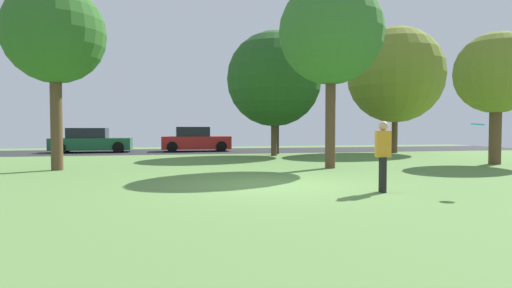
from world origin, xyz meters
TOP-DOWN VIEW (x-y plane):
  - ground_plane at (0.00, 0.00)m, footprint 44.00×44.00m
  - road_strip at (0.00, 16.00)m, footprint 44.00×6.40m
  - maple_tree_near at (3.09, 3.96)m, footprint 3.70×3.70m
  - oak_tree_right at (10.15, 4.10)m, footprint 3.21×3.21m
  - birch_tree_lone at (-6.30, 5.25)m, footprint 3.34×3.34m
  - maple_tree_far at (2.82, 10.85)m, footprint 4.91×4.91m
  - oak_tree_left at (10.29, 11.72)m, footprint 5.50×5.50m
  - person_thrower at (2.09, -1.50)m, footprint 0.37×0.30m
  - frisbee_disc at (4.01, -2.09)m, footprint 0.34×0.34m
  - parked_car_green at (-7.08, 16.11)m, footprint 4.52×2.08m
  - parked_car_red at (-0.92, 15.92)m, footprint 4.22×1.95m
  - street_lamp_post at (3.40, 12.20)m, footprint 0.14×0.14m

SIDE VIEW (x-z plane):
  - ground_plane at x=0.00m, z-range 0.00..0.00m
  - road_strip at x=0.00m, z-range 0.00..0.01m
  - parked_car_green at x=-7.08m, z-range -0.07..1.38m
  - parked_car_red at x=-0.92m, z-range -0.07..1.45m
  - person_thrower at x=2.09m, z-range 0.08..1.66m
  - frisbee_disc at x=4.01m, z-range 1.49..1.54m
  - street_lamp_post at x=3.40m, z-range 0.00..4.50m
  - oak_tree_right at x=10.15m, z-range 0.98..6.22m
  - maple_tree_far at x=2.82m, z-range 0.76..7.21m
  - oak_tree_left at x=10.29m, z-range 0.88..8.14m
  - birch_tree_lone at x=-6.30m, z-range 1.44..7.73m
  - maple_tree_near at x=3.09m, z-range 1.47..8.16m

